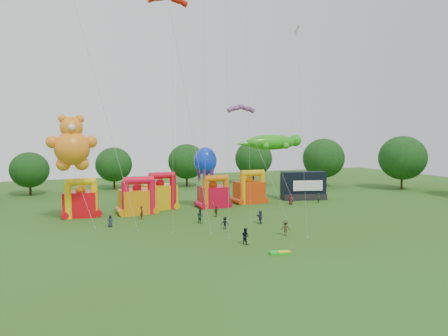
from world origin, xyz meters
name	(u,v)px	position (x,y,z in m)	size (l,w,h in m)	color
ground	(279,259)	(0.00, 0.00, 0.00)	(160.00, 160.00, 0.00)	#2F4E15
tree_ring	(266,194)	(-1.13, 0.59, 6.26)	(119.39, 121.45, 12.07)	#352314
bouncy_castle_0	(81,202)	(-16.17, 28.03, 2.17)	(5.09, 4.41, 5.66)	red
bouncy_castle_1	(137,199)	(-8.29, 27.06, 2.16)	(5.29, 4.41, 5.66)	orange
bouncy_castle_2	(160,195)	(-4.21, 29.47, 2.27)	(5.18, 4.49, 5.93)	#DBA90B
bouncy_castle_3	(214,195)	(4.09, 27.53, 2.04)	(4.66, 3.83, 5.32)	red
bouncy_castle_4	(250,190)	(11.29, 28.96, 2.21)	(4.92, 4.05, 5.78)	red
stage_trailer	(303,186)	(21.93, 28.53, 2.44)	(8.36, 4.94, 5.08)	black
teddy_bear_kite	(76,164)	(-16.84, 23.08, 7.90)	(6.41, 6.73, 14.49)	orange
gecko_kite	(277,159)	(15.28, 26.62, 7.68)	(12.80, 7.69, 11.87)	#299F16
octopus_kite	(206,168)	(2.78, 27.46, 6.49)	(3.65, 4.09, 9.86)	#0E33D4
parafoil_kites	(149,119)	(-8.25, 18.17, 13.74)	(27.02, 13.40, 31.00)	red
diamond_kites	(226,90)	(1.22, 15.68, 17.48)	(16.15, 19.17, 41.66)	#E10A40
folded_kite_bundle	(280,253)	(0.95, 1.31, 0.14)	(2.17, 1.43, 0.31)	green
spectator_0	(110,221)	(-13.14, 19.65, 0.77)	(0.76, 0.49, 1.55)	#23233A
spectator_1	(142,212)	(-8.51, 22.78, 0.95)	(0.69, 0.45, 1.90)	#5A2119
spectator_2	(200,216)	(-1.81, 17.42, 0.93)	(0.90, 0.70, 1.85)	#173B23
spectator_3	(225,223)	(-0.07, 12.96, 0.77)	(1.00, 0.57, 1.54)	black
spectator_4	(216,211)	(1.61, 20.17, 0.79)	(0.93, 0.39, 1.59)	#483A1C
spectator_5	(260,217)	(5.43, 14.01, 0.87)	(1.62, 0.51, 1.74)	#2F2B47
spectator_6	(291,199)	(16.86, 24.63, 0.90)	(0.88, 0.57, 1.79)	#56181F
spectator_7	(319,198)	(22.23, 24.23, 0.85)	(0.62, 0.41, 1.69)	#16381A
spectator_8	(245,236)	(-0.72, 5.80, 0.89)	(0.87, 0.67, 1.78)	black
spectator_9	(286,228)	(5.23, 7.30, 0.89)	(1.15, 0.66, 1.78)	#3C3118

